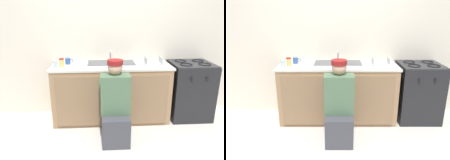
% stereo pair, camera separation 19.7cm
% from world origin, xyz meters
% --- Properties ---
extents(ground_plane, '(12.00, 12.00, 0.00)m').
position_xyz_m(ground_plane, '(0.00, 0.00, 0.00)').
color(ground_plane, beige).
extents(back_wall, '(6.00, 0.10, 2.50)m').
position_xyz_m(back_wall, '(0.00, 0.65, 1.25)').
color(back_wall, beige).
rests_on(back_wall, ground_plane).
extents(counter_cabinet, '(1.78, 0.62, 0.87)m').
position_xyz_m(counter_cabinet, '(0.00, 0.29, 0.43)').
color(counter_cabinet, '#997551').
rests_on(counter_cabinet, ground_plane).
extents(countertop, '(1.82, 0.62, 0.03)m').
position_xyz_m(countertop, '(0.00, 0.30, 0.88)').
color(countertop, beige).
rests_on(countertop, counter_cabinet).
extents(sink_double_basin, '(0.80, 0.44, 0.19)m').
position_xyz_m(sink_double_basin, '(0.00, 0.30, 0.92)').
color(sink_double_basin, silver).
rests_on(sink_double_basin, countertop).
extents(stove_range, '(0.64, 0.62, 0.92)m').
position_xyz_m(stove_range, '(1.27, 0.30, 0.46)').
color(stove_range, black).
rests_on(stove_range, ground_plane).
extents(plumber_person, '(0.42, 0.61, 1.10)m').
position_xyz_m(plumber_person, '(0.01, -0.34, 0.46)').
color(plumber_person, '#3F3F47').
rests_on(plumber_person, ground_plane).
extents(water_glass, '(0.06, 0.06, 0.10)m').
position_xyz_m(water_glass, '(-0.80, 0.15, 0.95)').
color(water_glass, '#ADC6CC').
rests_on(water_glass, countertop).
extents(condiment_jar, '(0.07, 0.07, 0.13)m').
position_xyz_m(condiment_jar, '(-0.73, 0.23, 0.96)').
color(condiment_jar, '#DBB760').
rests_on(condiment_jar, countertop).
extents(coffee_mug, '(0.13, 0.08, 0.09)m').
position_xyz_m(coffee_mug, '(-0.66, 0.39, 0.95)').
color(coffee_mug, '#335699').
rests_on(coffee_mug, countertop).
extents(dish_rack_tray, '(0.28, 0.22, 0.11)m').
position_xyz_m(dish_rack_tray, '(0.65, 0.31, 0.92)').
color(dish_rack_tray, '#B2B7BC').
rests_on(dish_rack_tray, countertop).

